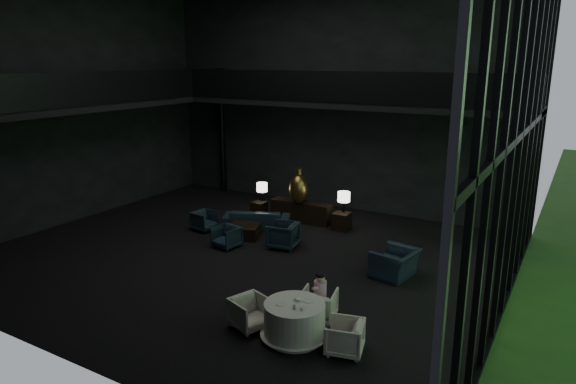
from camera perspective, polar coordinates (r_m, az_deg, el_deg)
The scene contains 34 objects.
floor at distance 14.89m, azimuth -5.07°, elevation -7.04°, with size 14.00×12.00×0.02m, color black.
wall_back at distance 19.10m, azimuth 5.24°, elevation 10.10°, with size 14.00×0.04×8.00m, color black.
wall_front at distance 9.74m, azimuth -26.47°, elevation 4.37°, with size 14.00×0.04×8.00m, color black.
wall_left at distance 18.87m, azimuth -23.24°, elevation 8.94°, with size 0.04×12.00×8.00m, color black.
curtain_wall at distance 11.40m, azimuth 24.47°, elevation 5.87°, with size 0.20×12.00×8.00m, color black, non-canonical shape.
mezzanine_left at distance 18.08m, azimuth -21.31°, elevation 8.93°, with size 2.00×12.00×0.25m, color black.
mezzanine_back at distance 17.78m, azimuth 6.80°, elevation 9.73°, with size 12.00×2.00×0.25m, color black.
railing_left at distance 17.27m, azimuth -19.37°, elevation 10.88°, with size 0.06×12.00×1.00m, color black.
railing_back at distance 16.83m, azimuth 5.47°, elevation 11.54°, with size 12.00×0.06×1.00m, color black.
column_nw at distance 21.69m, azimuth -7.33°, elevation 5.24°, with size 0.24×0.24×4.00m, color black.
column_ne at distance 15.98m, azimuth 17.69°, elevation 1.33°, with size 0.24×0.24×4.00m, color black.
console at distance 17.79m, azimuth 1.47°, elevation -2.16°, with size 2.21×0.50×0.70m, color black.
bronze_urn at distance 17.39m, azimuth 1.17°, elevation 0.41°, with size 0.64×0.64×1.20m.
side_table_left at distance 18.42m, azimuth -3.24°, elevation -1.89°, with size 0.47×0.47×0.52m, color black.
table_lamp_left at distance 18.40m, azimuth -2.91°, elevation 0.45°, with size 0.39×0.39×0.65m.
side_table_right at distance 17.00m, azimuth 5.97°, elevation -3.25°, with size 0.52×0.52×0.58m, color black.
table_lamp_right at distance 16.90m, azimuth 6.23°, elevation -0.63°, with size 0.41×0.41×0.68m.
sofa at distance 17.06m, azimuth -3.52°, elevation -2.59°, with size 2.27×0.66×0.89m, color black.
lounge_armchair_west at distance 17.08m, azimuth -9.26°, elevation -3.16°, with size 0.63×0.59×0.65m, color #1A222D.
lounge_armchair_east at distance 15.29m, azimuth -0.59°, elevation -4.57°, with size 0.89×0.83×0.91m, color #293843.
lounge_armchair_south at distance 15.46m, azimuth -6.86°, elevation -4.97°, with size 0.63×0.59×0.65m, color #203643.
window_armchair at distance 13.57m, azimuth 11.81°, elevation -7.17°, with size 1.18×0.77×1.03m, color #1A262E.
coffee_table at distance 16.30m, azimuth -4.87°, elevation -4.34°, with size 0.91×0.91×0.41m, color black.
dining_table at distance 10.64m, azimuth 0.72°, elevation -14.33°, with size 1.40×1.40×0.75m.
dining_chair_north at distance 11.32m, azimuth 3.43°, elevation -12.33°, with size 0.69×0.64×0.71m, color silver.
dining_chair_east at distance 10.23m, azimuth 6.29°, elevation -15.72°, with size 0.63×0.59×0.65m, color beige.
dining_chair_west at distance 11.01m, azimuth -4.21°, elevation -13.18°, with size 0.68×0.63×0.70m, color beige.
child at distance 11.24m, azimuth 3.60°, elevation -10.32°, with size 0.28×0.28×0.59m.
plate_a at distance 10.42m, azimuth -0.78°, elevation -12.32°, with size 0.22×0.22×0.01m, color white.
plate_b at distance 10.56m, azimuth 2.30°, elevation -11.95°, with size 0.24×0.24×0.02m, color white.
saucer at distance 10.30m, azimuth 1.70°, elevation -12.68°, with size 0.14×0.14×0.01m, color white.
coffee_cup at distance 10.18m, azimuth 1.58°, elevation -12.78°, with size 0.08×0.08×0.06m, color white.
cereal_bowl at distance 10.54m, azimuth 1.08°, elevation -11.80°, with size 0.15×0.15×0.07m, color white.
cream_pot at distance 10.23m, azimuth 0.68°, elevation -12.67°, with size 0.06×0.06×0.07m, color #99999E.
Camera 1 is at (8.07, -11.25, 5.47)m, focal length 32.00 mm.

